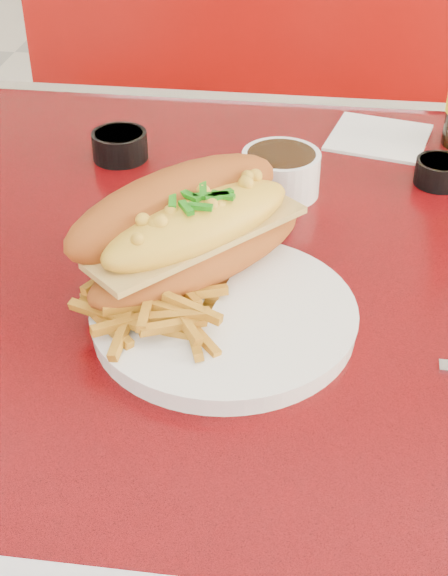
# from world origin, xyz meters

# --- Properties ---
(diner_table) EXTENTS (1.23, 0.83, 0.77)m
(diner_table) POSITION_xyz_m (0.00, 0.00, 0.61)
(diner_table) COLOR #B30B0F
(diner_table) RESTS_ON ground
(booth_bench_far) EXTENTS (1.20, 0.51, 0.90)m
(booth_bench_far) POSITION_xyz_m (0.00, 0.81, 0.29)
(booth_bench_far) COLOR maroon
(booth_bench_far) RESTS_ON ground
(dinner_plate) EXTENTS (0.29, 0.29, 0.02)m
(dinner_plate) POSITION_xyz_m (-0.03, -0.12, 0.78)
(dinner_plate) COLOR white
(dinner_plate) RESTS_ON diner_table
(mac_hoagie) EXTENTS (0.25, 0.26, 0.11)m
(mac_hoagie) POSITION_xyz_m (-0.07, -0.06, 0.83)
(mac_hoagie) COLOR #A14F1A
(mac_hoagie) RESTS_ON dinner_plate
(fries_pile) EXTENTS (0.12, 0.11, 0.03)m
(fries_pile) POSITION_xyz_m (-0.09, -0.14, 0.80)
(fries_pile) COLOR gold
(fries_pile) RESTS_ON dinner_plate
(fork) EXTENTS (0.04, 0.16, 0.00)m
(fork) POSITION_xyz_m (-0.03, -0.05, 0.79)
(fork) COLOR silver
(fork) RESTS_ON dinner_plate
(gravy_ramekin) EXTENTS (0.11, 0.11, 0.05)m
(gravy_ramekin) POSITION_xyz_m (0.00, 0.13, 0.80)
(gravy_ramekin) COLOR white
(gravy_ramekin) RESTS_ON diner_table
(sauce_cup_left) EXTENTS (0.08, 0.08, 0.03)m
(sauce_cup_left) POSITION_xyz_m (-0.20, 0.19, 0.79)
(sauce_cup_left) COLOR black
(sauce_cup_left) RESTS_ON diner_table
(sauce_cup_right) EXTENTS (0.07, 0.07, 0.03)m
(sauce_cup_right) POSITION_xyz_m (0.19, 0.18, 0.79)
(sauce_cup_right) COLOR black
(sauce_cup_right) RESTS_ON diner_table
(paper_napkin) EXTENTS (0.15, 0.15, 0.00)m
(paper_napkin) POSITION_xyz_m (0.12, 0.29, 0.77)
(paper_napkin) COLOR white
(paper_napkin) RESTS_ON diner_table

